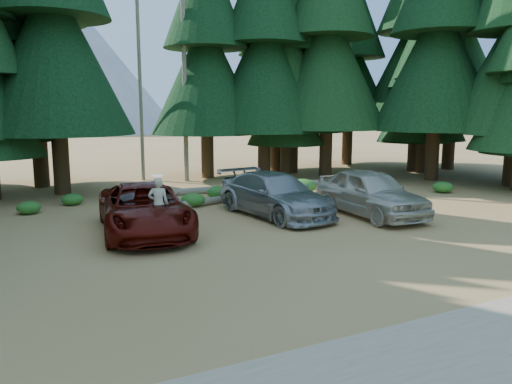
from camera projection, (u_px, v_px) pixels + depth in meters
ground at (327, 248)px, 13.96m from camera, size 160.00×160.00×0.00m
forest_belt_north at (170, 181)px, 27.21m from camera, size 36.00×7.00×22.00m
snag_front at (184, 68)px, 26.14m from camera, size 0.24×0.24×12.00m
snag_back at (140, 88)px, 26.74m from camera, size 0.20×0.20×10.00m
mountain_peak at (33, 59)px, 88.65m from camera, size 48.00×50.00×28.00m
red_pickup at (144, 209)px, 15.59m from camera, size 3.24×5.84×1.55m
silver_minivan_center at (275, 195)px, 18.17m from camera, size 2.83×5.60×1.56m
silver_minivan_right at (371, 193)px, 18.17m from camera, size 2.25×5.10×1.71m
frisbee_player at (158, 204)px, 14.72m from camera, size 0.69×0.56×1.68m
log_left at (214, 200)px, 20.49m from camera, size 4.13×1.30×0.30m
log_mid at (211, 190)px, 23.29m from camera, size 3.67×0.38×0.30m
log_right at (326, 182)px, 25.69m from camera, size 4.46×1.22×0.29m
shrub_far_left at (29, 208)px, 18.56m from camera, size 0.86×0.86×0.47m
shrub_left at (72, 199)px, 20.28m from camera, size 0.85×0.85×0.47m
shrub_center_left at (193, 200)px, 19.97m from camera, size 0.97×0.97×0.53m
shrub_center_right at (219, 192)px, 21.61m from camera, size 1.05×1.05×0.58m
shrub_right at (250, 193)px, 21.51m from camera, size 1.11×1.11×0.61m
shrub_far_right at (303, 186)px, 23.21m from camera, size 1.20×1.20×0.66m
shrub_edge_east at (443, 187)px, 23.31m from camera, size 0.94×0.94×0.52m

